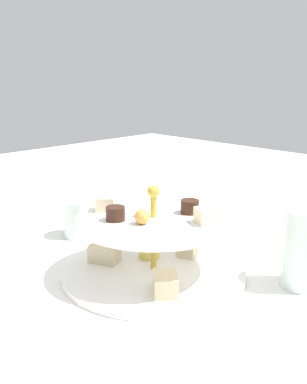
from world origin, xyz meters
TOP-DOWN VIEW (x-y plane):
  - ground_plane at (0.00, 0.00)m, footprint 2.40×2.40m
  - tiered_serving_stand at (0.00, 0.00)m, footprint 0.30×0.30m
  - water_glass_tall_right at (-0.19, -0.13)m, footprint 0.07×0.07m
  - water_glass_short_left at (0.23, -0.02)m, footprint 0.06×0.06m
  - teacup_with_saucer at (0.20, -0.15)m, footprint 0.09×0.09m
  - butter_knife_right at (0.04, -0.28)m, footprint 0.17×0.04m

SIDE VIEW (x-z plane):
  - ground_plane at x=0.00m, z-range 0.00..0.00m
  - butter_knife_right at x=0.04m, z-range 0.00..0.00m
  - teacup_with_saucer at x=0.20m, z-range 0.00..0.05m
  - water_glass_short_left at x=0.23m, z-range 0.00..0.08m
  - tiered_serving_stand at x=0.00m, z-range -0.03..0.12m
  - water_glass_tall_right at x=-0.19m, z-range 0.00..0.12m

